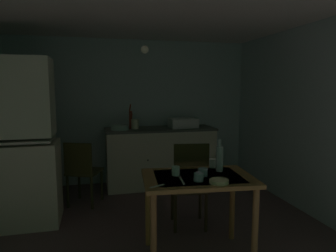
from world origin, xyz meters
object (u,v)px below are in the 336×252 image
dining_table (198,189)px  chair_far_side (190,184)px  hutch_cabinet (18,148)px  serving_bowl_wide (219,181)px  glass_bottle (219,158)px  teacup_cream (199,177)px  chair_by_counter (82,171)px  mixing_bowl_counter (120,128)px  sink_basin (183,123)px  hand_pump (131,118)px

dining_table → chair_far_side: size_ratio=1.07×
hutch_cabinet → serving_bowl_wide: bearing=-36.5°
chair_far_side → serving_bowl_wide: size_ratio=6.07×
glass_bottle → serving_bowl_wide: bearing=-113.7°
chair_far_side → serving_bowl_wide: 0.85m
teacup_cream → chair_far_side: bearing=78.2°
chair_by_counter → teacup_cream: chair_by_counter is taller
dining_table → chair_by_counter: chair_by_counter is taller
serving_bowl_wide → mixing_bowl_counter: bearing=105.2°
hutch_cabinet → teacup_cream: (1.72, -1.28, -0.09)m
mixing_bowl_counter → teacup_cream: bearing=-77.6°
hutch_cabinet → chair_by_counter: 0.90m
hutch_cabinet → teacup_cream: 2.15m
hutch_cabinet → mixing_bowl_counter: size_ratio=7.13×
sink_basin → hand_pump: size_ratio=1.13×
sink_basin → hand_pump: 0.86m
hand_pump → mixing_bowl_counter: size_ratio=1.45×
hutch_cabinet → dining_table: 2.12m
serving_bowl_wide → glass_bottle: 0.40m
hand_pump → dining_table: bearing=-80.9°
hutch_cabinet → chair_by_counter: size_ratio=2.19×
chair_by_counter → glass_bottle: size_ratio=2.85×
mixing_bowl_counter → glass_bottle: 2.15m
hutch_cabinet → sink_basin: bearing=24.0°
sink_basin → hutch_cabinet: bearing=-156.0°
mixing_bowl_counter → serving_bowl_wide: mixing_bowl_counter is taller
sink_basin → hand_pump: hand_pump is taller
dining_table → sink_basin: bearing=77.0°
hutch_cabinet → chair_far_side: bearing=-17.3°
mixing_bowl_counter → chair_far_side: mixing_bowl_counter is taller
glass_bottle → teacup_cream: bearing=-140.4°
hutch_cabinet → sink_basin: size_ratio=4.37×
hutch_cabinet → mixing_bowl_counter: 1.56m
chair_far_side → chair_by_counter: chair_far_side is taller
hand_pump → chair_by_counter: (-0.73, -0.65, -0.63)m
hand_pump → mixing_bowl_counter: (-0.18, -0.10, -0.13)m
chair_far_side → glass_bottle: 0.61m
teacup_cream → hutch_cabinet: bearing=143.4°
hutch_cabinet → hand_pump: (1.42, 1.05, 0.21)m
mixing_bowl_counter → dining_table: 2.20m
chair_by_counter → chair_far_side: bearing=-39.7°
teacup_cream → hand_pump: bearing=97.5°
hand_pump → dining_table: size_ratio=0.37×
mixing_bowl_counter → chair_by_counter: size_ratio=0.31×
mixing_bowl_counter → dining_table: (0.53, -2.11, -0.32)m
chair_far_side → teacup_cream: size_ratio=11.78×
dining_table → glass_bottle: bearing=23.8°
dining_table → chair_by_counter: (-1.08, 1.55, -0.18)m
chair_by_counter → serving_bowl_wide: chair_by_counter is taller
mixing_bowl_counter → chair_by_counter: bearing=-134.7°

